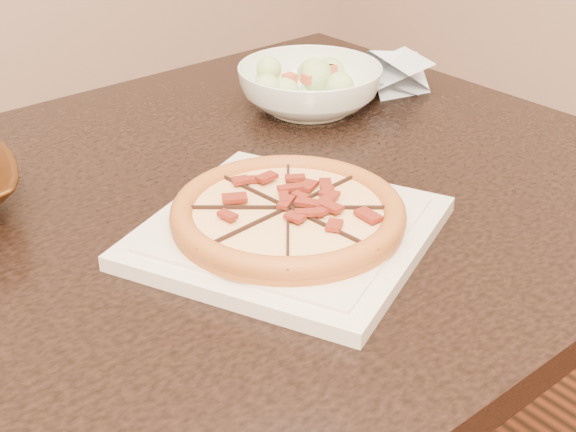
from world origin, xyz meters
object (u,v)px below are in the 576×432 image
(dining_table, at_px, (142,300))
(salad_bowl, at_px, (310,88))
(plate, at_px, (288,231))
(pizza, at_px, (288,213))

(dining_table, bearing_deg, salad_bowl, 21.85)
(dining_table, bearing_deg, plate, -46.13)
(salad_bowl, bearing_deg, pizza, -133.50)
(salad_bowl, bearing_deg, plate, -133.49)
(dining_table, relative_size, pizza, 5.40)
(dining_table, height_order, pizza, pizza)
(pizza, xyz_separation_m, salad_bowl, (0.28, 0.29, 0.00))
(plate, distance_m, salad_bowl, 0.40)
(pizza, bearing_deg, dining_table, 133.86)
(plate, bearing_deg, salad_bowl, 46.51)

